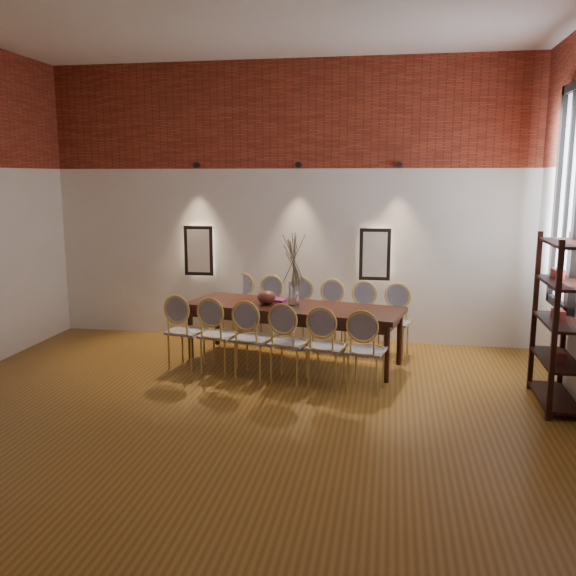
% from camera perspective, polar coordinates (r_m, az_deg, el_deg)
% --- Properties ---
extents(floor, '(7.00, 7.00, 0.02)m').
position_cam_1_polar(floor, '(5.96, -6.17, -13.40)').
color(floor, brown).
rests_on(floor, ground).
extents(wall_back, '(7.00, 0.10, 4.00)m').
position_cam_1_polar(wall_back, '(8.93, -0.18, 7.90)').
color(wall_back, silver).
rests_on(wall_back, ground).
extents(brick_band_back, '(7.00, 0.02, 1.50)m').
position_cam_1_polar(brick_band_back, '(8.89, -0.26, 15.96)').
color(brick_band_back, maroon).
rests_on(brick_band_back, ground).
extents(niche_left, '(0.36, 0.06, 0.66)m').
position_cam_1_polar(niche_left, '(9.20, -8.30, 3.49)').
color(niche_left, '#FFEAC6').
rests_on(niche_left, wall_back).
extents(niche_right, '(0.36, 0.06, 0.66)m').
position_cam_1_polar(niche_right, '(8.76, 8.14, 3.15)').
color(niche_right, '#FFEAC6').
rests_on(niche_right, wall_back).
extents(spot_fixture_left, '(0.08, 0.10, 0.08)m').
position_cam_1_polar(spot_fixture_left, '(9.11, -8.57, 11.30)').
color(spot_fixture_left, black).
rests_on(spot_fixture_left, wall_back).
extents(spot_fixture_mid, '(0.08, 0.10, 0.08)m').
position_cam_1_polar(spot_fixture_mid, '(8.76, 0.99, 11.45)').
color(spot_fixture_mid, black).
rests_on(spot_fixture_mid, wall_back).
extents(spot_fixture_right, '(0.08, 0.10, 0.08)m').
position_cam_1_polar(spot_fixture_right, '(8.66, 10.37, 11.30)').
color(spot_fixture_right, black).
rests_on(spot_fixture_right, wall_back).
extents(window_glass, '(0.02, 0.78, 2.38)m').
position_cam_1_polar(window_glass, '(7.50, 24.86, 7.63)').
color(window_glass, silver).
rests_on(window_glass, wall_right).
extents(window_frame, '(0.08, 0.90, 2.50)m').
position_cam_1_polar(window_frame, '(7.49, 24.72, 7.64)').
color(window_frame, black).
rests_on(window_frame, wall_right).
extents(window_mullion, '(0.06, 0.06, 2.40)m').
position_cam_1_polar(window_mullion, '(7.49, 24.72, 7.64)').
color(window_mullion, black).
rests_on(window_mullion, wall_right).
extents(dining_table, '(2.92, 1.47, 0.75)m').
position_cam_1_polar(dining_table, '(7.95, 0.49, -4.28)').
color(dining_table, black).
rests_on(dining_table, floor).
extents(chair_near_a, '(0.52, 0.52, 0.94)m').
position_cam_1_polar(chair_near_a, '(7.79, -9.52, -4.00)').
color(chair_near_a, tan).
rests_on(chair_near_a, floor).
extents(chair_near_b, '(0.52, 0.52, 0.94)m').
position_cam_1_polar(chair_near_b, '(7.57, -6.49, -4.36)').
color(chair_near_b, tan).
rests_on(chair_near_b, floor).
extents(chair_near_c, '(0.52, 0.52, 0.94)m').
position_cam_1_polar(chair_near_c, '(7.36, -3.28, -4.72)').
color(chair_near_c, tan).
rests_on(chair_near_c, floor).
extents(chair_near_d, '(0.52, 0.52, 0.94)m').
position_cam_1_polar(chair_near_d, '(7.18, 0.10, -5.09)').
color(chair_near_d, tan).
rests_on(chair_near_d, floor).
extents(chair_near_e, '(0.52, 0.52, 0.94)m').
position_cam_1_polar(chair_near_e, '(7.03, 3.65, -5.45)').
color(chair_near_e, tan).
rests_on(chair_near_e, floor).
extents(chair_near_f, '(0.52, 0.52, 0.94)m').
position_cam_1_polar(chair_near_f, '(6.91, 7.34, -5.81)').
color(chair_near_f, tan).
rests_on(chair_near_f, floor).
extents(chair_far_a, '(0.52, 0.52, 0.94)m').
position_cam_1_polar(chair_far_a, '(9.03, -4.72, -1.90)').
color(chair_far_a, tan).
rests_on(chair_far_a, floor).
extents(chair_far_b, '(0.52, 0.52, 0.94)m').
position_cam_1_polar(chair_far_b, '(8.84, -2.02, -2.15)').
color(chair_far_b, tan).
rests_on(chair_far_b, floor).
extents(chair_far_c, '(0.52, 0.52, 0.94)m').
position_cam_1_polar(chair_far_c, '(8.67, 0.81, -2.40)').
color(chair_far_c, tan).
rests_on(chair_far_c, floor).
extents(chair_far_d, '(0.52, 0.52, 0.94)m').
position_cam_1_polar(chair_far_d, '(8.51, 3.74, -2.65)').
color(chair_far_d, tan).
rests_on(chair_far_d, floor).
extents(chair_far_e, '(0.52, 0.52, 0.94)m').
position_cam_1_polar(chair_far_e, '(8.39, 6.77, -2.90)').
color(chair_far_e, tan).
rests_on(chair_far_e, floor).
extents(chair_far_f, '(0.52, 0.52, 0.94)m').
position_cam_1_polar(chair_far_f, '(8.28, 9.88, -3.15)').
color(chair_far_f, tan).
rests_on(chair_far_f, floor).
extents(vase, '(0.14, 0.14, 0.30)m').
position_cam_1_polar(vase, '(7.83, 0.56, -0.57)').
color(vase, silver).
rests_on(vase, dining_table).
extents(dried_branches, '(0.50, 0.50, 0.70)m').
position_cam_1_polar(dried_branches, '(7.75, 0.56, 2.70)').
color(dried_branches, '#47402C').
rests_on(dried_branches, vase).
extents(bowl, '(0.24, 0.24, 0.18)m').
position_cam_1_polar(bowl, '(7.93, -2.03, -0.87)').
color(bowl, '#57271C').
rests_on(bowl, dining_table).
extents(book, '(0.29, 0.23, 0.03)m').
position_cam_1_polar(book, '(8.14, -1.14, -1.11)').
color(book, '#82236A').
rests_on(book, dining_table).
extents(shelving_rack, '(0.40, 1.01, 1.80)m').
position_cam_1_polar(shelving_rack, '(6.93, 24.13, -2.92)').
color(shelving_rack, black).
rests_on(shelving_rack, floor).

